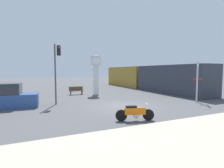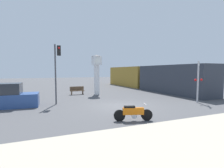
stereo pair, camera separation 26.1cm
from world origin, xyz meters
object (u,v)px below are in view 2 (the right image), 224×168
clock_tower (97,68)px  traffic_light (57,64)px  freight_train (147,78)px  parked_car (7,97)px  railroad_crossing_signal (198,80)px  motorcycle (133,113)px  bench (77,90)px

clock_tower → traffic_light: size_ratio=0.93×
freight_train → parked_car: (-17.31, -7.48, -0.95)m
traffic_light → railroad_crossing_signal: size_ratio=1.37×
freight_train → motorcycle: bearing=-126.4°
motorcycle → bench: motorcycle is taller
clock_tower → parked_car: 9.51m
bench → freight_train: bearing=12.5°
motorcycle → freight_train: size_ratio=0.09×
railroad_crossing_signal → bench: 12.50m
clock_tower → parked_car: bearing=-153.8°
traffic_light → railroad_crossing_signal: traffic_light is taller
motorcycle → parked_car: parked_car is taller
clock_tower → traffic_light: (-4.69, -4.15, 0.30)m
railroad_crossing_signal → parked_car: railroad_crossing_signal is taller
clock_tower → bench: clock_tower is taller
clock_tower → parked_car: (-8.28, -4.08, -2.25)m
clock_tower → freight_train: clock_tower is taller
parked_car → railroad_crossing_signal: bearing=-11.5°
bench → clock_tower: bearing=-24.9°
freight_train → parked_car: bearing=-156.6°
traffic_light → parked_car: (-3.59, 0.07, -2.55)m
bench → parked_car: (-6.22, -5.03, 0.26)m
railroad_crossing_signal → freight_train: bearing=77.3°
parked_car → motorcycle: bearing=-40.8°
railroad_crossing_signal → parked_car: (-14.72, 4.02, -1.19)m
clock_tower → bench: size_ratio=2.83×
traffic_light → bench: 6.39m
motorcycle → parked_car: 9.60m
freight_train → bench: bearing=-167.5°
railroad_crossing_signal → bench: bearing=133.1°
clock_tower → freight_train: (9.03, 3.40, -1.30)m
freight_train → traffic_light: bearing=-151.2°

